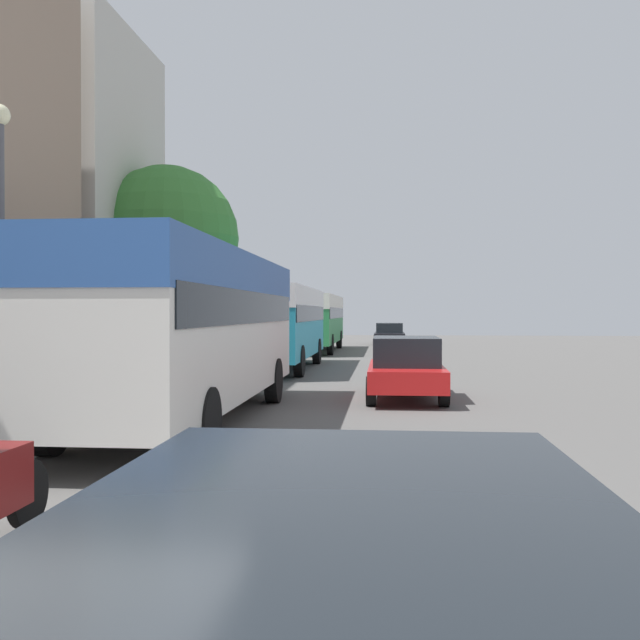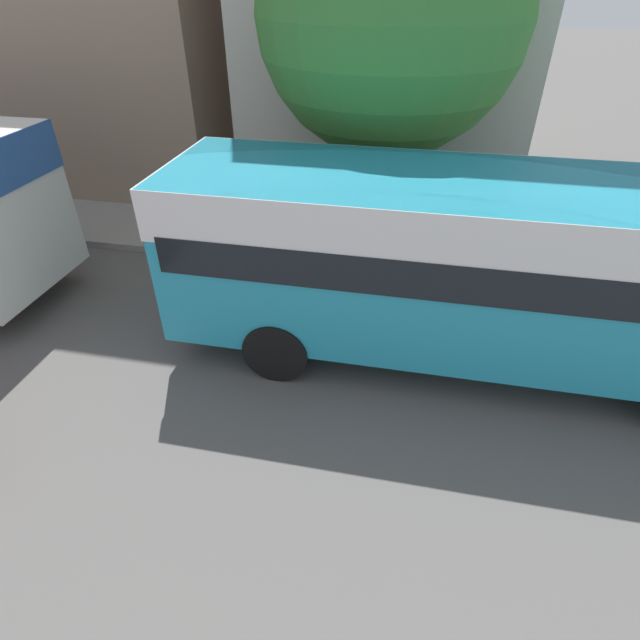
# 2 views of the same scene
# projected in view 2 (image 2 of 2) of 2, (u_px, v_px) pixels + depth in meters

# --- Properties ---
(bus_following) EXTENTS (2.53, 9.23, 2.89)m
(bus_following) POSITION_uv_depth(u_px,v_px,m) (486.00, 251.00, 7.09)
(bus_following) COLOR teal
(bus_following) RESTS_ON ground_plane
(pedestrian_near_curb) EXTENTS (0.36, 0.36, 1.57)m
(pedestrian_near_curb) POSITION_uv_depth(u_px,v_px,m) (272.00, 215.00, 10.45)
(pedestrian_near_curb) COLOR #232838
(pedestrian_near_curb) RESTS_ON sidewalk
(street_tree) EXTENTS (4.78, 4.78, 6.76)m
(street_tree) POSITION_uv_depth(u_px,v_px,m) (392.00, 15.00, 8.63)
(street_tree) COLOR brown
(street_tree) RESTS_ON sidewalk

